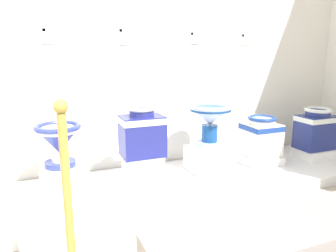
{
  "coord_description": "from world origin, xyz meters",
  "views": [
    {
      "loc": [
        1.07,
        -0.17,
        1.16
      ],
      "look_at": [
        2.04,
        2.23,
        0.58
      ],
      "focal_mm": 33.93,
      "sensor_mm": 36.0,
      "label": 1
    }
  ],
  "objects_px": {
    "info_placard_fourth": "(195,37)",
    "plinth_block_broad_patterned": "(259,159)",
    "plinth_block_squat_floral": "(62,180)",
    "plinth_block_tall_cobalt": "(209,159)",
    "antique_toilet_tall_cobalt": "(210,117)",
    "plinth_block_slender_white": "(313,153)",
    "antique_toilet_slender_white": "(316,128)",
    "antique_toilet_squat_floral": "(59,139)",
    "antique_toilet_broad_patterned": "(261,135)",
    "antique_toilet_central_ornate": "(142,131)",
    "decorative_vase_companion": "(330,144)",
    "plinth_block_central_ornate": "(143,169)",
    "info_placard_fifth": "(245,39)",
    "info_placard_second": "(49,35)",
    "stanchion_post_near_left": "(71,247)",
    "info_placard_third": "(124,36)"
  },
  "relations": [
    {
      "from": "plinth_block_central_ornate",
      "to": "info_placard_third",
      "type": "distance_m",
      "value": 1.2
    },
    {
      "from": "antique_toilet_squat_floral",
      "to": "decorative_vase_companion",
      "type": "relative_size",
      "value": 0.89
    },
    {
      "from": "antique_toilet_central_ornate",
      "to": "decorative_vase_companion",
      "type": "distance_m",
      "value": 2.31
    },
    {
      "from": "antique_toilet_squat_floral",
      "to": "antique_toilet_broad_patterned",
      "type": "relative_size",
      "value": 0.87
    },
    {
      "from": "decorative_vase_companion",
      "to": "antique_toilet_tall_cobalt",
      "type": "bearing_deg",
      "value": -178.59
    },
    {
      "from": "antique_toilet_squat_floral",
      "to": "info_placard_fourth",
      "type": "bearing_deg",
      "value": 16.91
    },
    {
      "from": "antique_toilet_squat_floral",
      "to": "antique_toilet_central_ornate",
      "type": "xyz_separation_m",
      "value": [
        0.65,
        -0.05,
        0.01
      ]
    },
    {
      "from": "plinth_block_central_ornate",
      "to": "plinth_block_slender_white",
      "type": "bearing_deg",
      "value": -0.72
    },
    {
      "from": "antique_toilet_broad_patterned",
      "to": "plinth_block_tall_cobalt",
      "type": "bearing_deg",
      "value": 179.15
    },
    {
      "from": "plinth_block_squat_floral",
      "to": "info_placard_fifth",
      "type": "relative_size",
      "value": 2.99
    },
    {
      "from": "antique_toilet_central_ornate",
      "to": "info_placard_third",
      "type": "distance_m",
      "value": 0.91
    },
    {
      "from": "antique_toilet_broad_patterned",
      "to": "info_placard_third",
      "type": "height_order",
      "value": "info_placard_third"
    },
    {
      "from": "antique_toilet_squat_floral",
      "to": "plinth_block_central_ornate",
      "type": "xyz_separation_m",
      "value": [
        0.65,
        -0.05,
        -0.32
      ]
    },
    {
      "from": "antique_toilet_slender_white",
      "to": "info_placard_third",
      "type": "distance_m",
      "value": 2.16
    },
    {
      "from": "antique_toilet_central_ornate",
      "to": "info_placard_second",
      "type": "distance_m",
      "value": 1.11
    },
    {
      "from": "plinth_block_tall_cobalt",
      "to": "antique_toilet_broad_patterned",
      "type": "height_order",
      "value": "antique_toilet_broad_patterned"
    },
    {
      "from": "plinth_block_squat_floral",
      "to": "antique_toilet_slender_white",
      "type": "distance_m",
      "value": 2.55
    },
    {
      "from": "info_placard_fourth",
      "to": "plinth_block_broad_patterned",
      "type": "bearing_deg",
      "value": -35.97
    },
    {
      "from": "plinth_block_slender_white",
      "to": "antique_toilet_slender_white",
      "type": "bearing_deg",
      "value": 180.0
    },
    {
      "from": "antique_toilet_broad_patterned",
      "to": "antique_toilet_central_ornate",
      "type": "bearing_deg",
      "value": -177.25
    },
    {
      "from": "plinth_block_central_ornate",
      "to": "antique_toilet_central_ornate",
      "type": "xyz_separation_m",
      "value": [
        -0.0,
        0.0,
        0.33
      ]
    },
    {
      "from": "antique_toilet_squat_floral",
      "to": "antique_toilet_slender_white",
      "type": "relative_size",
      "value": 0.8
    },
    {
      "from": "antique_toilet_central_ornate",
      "to": "plinth_block_broad_patterned",
      "type": "relative_size",
      "value": 1.17
    },
    {
      "from": "antique_toilet_squat_floral",
      "to": "antique_toilet_tall_cobalt",
      "type": "bearing_deg",
      "value": 0.75
    },
    {
      "from": "plinth_block_broad_patterned",
      "to": "plinth_block_slender_white",
      "type": "bearing_deg",
      "value": -7.54
    },
    {
      "from": "antique_toilet_squat_floral",
      "to": "plinth_block_central_ornate",
      "type": "height_order",
      "value": "antique_toilet_squat_floral"
    },
    {
      "from": "plinth_block_squat_floral",
      "to": "plinth_block_tall_cobalt",
      "type": "height_order",
      "value": "same"
    },
    {
      "from": "antique_toilet_central_ornate",
      "to": "plinth_block_tall_cobalt",
      "type": "xyz_separation_m",
      "value": [
        0.67,
        0.07,
        -0.34
      ]
    },
    {
      "from": "plinth_block_broad_patterned",
      "to": "info_placard_second",
      "type": "distance_m",
      "value": 2.28
    },
    {
      "from": "plinth_block_broad_patterned",
      "to": "decorative_vase_companion",
      "type": "distance_m",
      "value": 1.02
    },
    {
      "from": "plinth_block_squat_floral",
      "to": "antique_toilet_slender_white",
      "type": "bearing_deg",
      "value": -1.7
    },
    {
      "from": "info_placard_second",
      "to": "info_placard_third",
      "type": "xyz_separation_m",
      "value": [
        0.64,
        -0.0,
        0.01
      ]
    },
    {
      "from": "plinth_block_central_ornate",
      "to": "stanchion_post_near_left",
      "type": "relative_size",
      "value": 0.3
    },
    {
      "from": "plinth_block_squat_floral",
      "to": "plinth_block_tall_cobalt",
      "type": "bearing_deg",
      "value": 0.75
    },
    {
      "from": "plinth_block_tall_cobalt",
      "to": "antique_toilet_squat_floral",
      "type": "bearing_deg",
      "value": -179.25
    },
    {
      "from": "plinth_block_central_ornate",
      "to": "decorative_vase_companion",
      "type": "height_order",
      "value": "decorative_vase_companion"
    },
    {
      "from": "info_placard_fifth",
      "to": "info_placard_second",
      "type": "bearing_deg",
      "value": 180.0
    },
    {
      "from": "info_placard_fourth",
      "to": "decorative_vase_companion",
      "type": "relative_size",
      "value": 0.3
    },
    {
      "from": "plinth_block_central_ornate",
      "to": "plinth_block_slender_white",
      "type": "xyz_separation_m",
      "value": [
        1.89,
        -0.02,
        -0.07
      ]
    },
    {
      "from": "plinth_block_central_ornate",
      "to": "info_placard_fifth",
      "type": "xyz_separation_m",
      "value": [
        1.29,
        0.46,
        1.1
      ]
    },
    {
      "from": "plinth_block_squat_floral",
      "to": "antique_toilet_tall_cobalt",
      "type": "height_order",
      "value": "antique_toilet_tall_cobalt"
    },
    {
      "from": "plinth_block_central_ornate",
      "to": "antique_toilet_broad_patterned",
      "type": "bearing_deg",
      "value": 2.75
    },
    {
      "from": "info_placard_fourth",
      "to": "stanchion_post_near_left",
      "type": "distance_m",
      "value": 2.28
    },
    {
      "from": "antique_toilet_squat_floral",
      "to": "info_placard_second",
      "type": "distance_m",
      "value": 0.89
    },
    {
      "from": "info_placard_fifth",
      "to": "stanchion_post_near_left",
      "type": "xyz_separation_m",
      "value": [
        -1.97,
        -1.5,
        -1.03
      ]
    },
    {
      "from": "antique_toilet_central_ornate",
      "to": "antique_toilet_slender_white",
      "type": "distance_m",
      "value": 1.89
    },
    {
      "from": "plinth_block_slender_white",
      "to": "info_placard_fourth",
      "type": "distance_m",
      "value": 1.75
    },
    {
      "from": "plinth_block_central_ornate",
      "to": "antique_toilet_central_ornate",
      "type": "height_order",
      "value": "antique_toilet_central_ornate"
    },
    {
      "from": "plinth_block_tall_cobalt",
      "to": "info_placard_fourth",
      "type": "height_order",
      "value": "info_placard_fourth"
    },
    {
      "from": "antique_toilet_central_ornate",
      "to": "antique_toilet_tall_cobalt",
      "type": "height_order",
      "value": "antique_toilet_central_ornate"
    }
  ]
}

